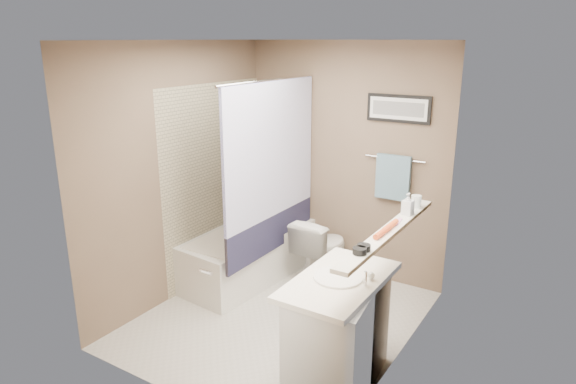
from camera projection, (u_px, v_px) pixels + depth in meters
The scene contains 34 objects.
ground at pixel (279, 319), 4.60m from camera, with size 2.50×2.50×0.00m, color beige.
ceiling at pixel (278, 43), 3.92m from camera, with size 2.20×2.50×0.04m, color silver.
wall_back at pixel (344, 162), 5.26m from camera, with size 2.20×0.04×2.40m, color brown.
wall_front at pixel (173, 237), 3.26m from camera, with size 2.20×0.04×2.40m, color brown.
wall_left at pixel (182, 173), 4.80m from camera, with size 0.04×2.50×2.40m, color brown.
wall_right at pixel (404, 213), 3.71m from camera, with size 0.04×2.50×2.40m, color brown.
tile_surround at pixel (216, 181), 5.27m from camera, with size 0.02×1.55×2.00m, color tan.
curtain_rod at pixel (271, 80), 4.62m from camera, with size 0.02×0.02×1.55m, color silver.
curtain_upper at pixel (272, 151), 4.81m from camera, with size 0.03×1.45×1.28m, color white.
curtain_lower at pixel (272, 233), 5.05m from camera, with size 0.03×1.45×0.36m, color #232240.
mirror at pixel (401, 161), 3.46m from camera, with size 0.02×1.60×1.00m, color silver.
shelf at pixel (389, 231), 3.64m from camera, with size 0.12×1.60×0.03m, color silver.
towel_bar at pixel (395, 159), 4.94m from camera, with size 0.02×0.02×0.60m, color silver.
towel at pixel (393, 177), 4.97m from camera, with size 0.34×0.05×0.44m, color #89B6C8.
art_frame at pixel (399, 109), 4.81m from camera, with size 0.62×0.03×0.26m, color black.
art_mat at pixel (398, 109), 4.80m from camera, with size 0.56×0.00×0.20m, color white.
art_image at pixel (398, 109), 4.80m from camera, with size 0.50×0.00×0.13m, color #595959.
door at pixel (242, 288), 3.03m from camera, with size 0.80×0.02×2.00m, color silver.
door_handle at pixel (205, 272), 3.24m from camera, with size 0.02×0.02×0.10m, color silver.
bathtub at pixel (247, 254), 5.35m from camera, with size 0.70×1.50×0.50m, color white.
tub_rim at pixel (247, 232), 5.28m from camera, with size 0.56×1.36×0.02m, color silver.
toilet at pixel (321, 249), 5.24m from camera, with size 0.39×0.68×0.69m, color white.
vanity at pixel (339, 335), 3.62m from camera, with size 0.50×0.90×0.80m, color white.
countertop at pixel (339, 281), 3.51m from camera, with size 0.54×0.96×0.04m, color white.
sink_basin at pixel (338, 277), 3.51m from camera, with size 0.34×0.34×0.01m, color white.
faucet_spout at pixel (365, 278), 3.39m from camera, with size 0.02×0.02×0.10m, color silver.
faucet_knob at pixel (371, 276), 3.48m from camera, with size 0.05×0.05×0.05m, color silver.
candle_bowl_near at pixel (360, 251), 3.22m from camera, with size 0.09×0.09×0.04m, color black.
candle_bowl_far at pixel (364, 248), 3.27m from camera, with size 0.09×0.09×0.04m, color black.
hair_brush_front at pixel (382, 232), 3.52m from camera, with size 0.04×0.04×0.22m, color #D3491D.
hair_brush_back at pixel (390, 226), 3.64m from camera, with size 0.04×0.04×0.22m, color #E0521F.
pink_comb at pixel (398, 222), 3.77m from camera, with size 0.03×0.16×0.01m, color pink.
glass_jar at pixel (416, 202), 4.09m from camera, with size 0.08×0.08×0.10m, color silver.
soap_bottle at pixel (408, 204), 3.92m from camera, with size 0.08×0.08×0.17m, color #999999.
Camera 1 is at (2.23, -3.42, 2.42)m, focal length 32.00 mm.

